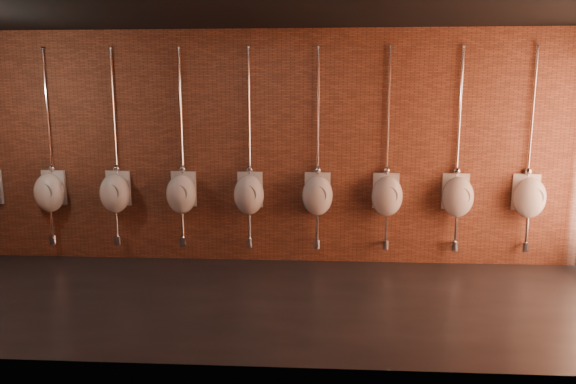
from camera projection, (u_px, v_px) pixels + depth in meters
The scene contains 10 objects.
ground at pixel (258, 300), 5.88m from camera, with size 8.50×8.50×0.00m, color black.
room_shell at pixel (256, 123), 5.53m from camera, with size 8.54×3.04×3.22m.
urinal_1 at pixel (50, 192), 7.21m from camera, with size 0.45×0.40×2.72m.
urinal_2 at pixel (115, 193), 7.16m from camera, with size 0.45×0.40×2.72m.
urinal_3 at pixel (182, 193), 7.10m from camera, with size 0.45×0.40×2.72m.
urinal_4 at pixel (249, 194), 7.05m from camera, with size 0.45×0.40×2.72m.
urinal_5 at pixel (317, 195), 7.00m from camera, with size 0.45×0.40×2.72m.
urinal_6 at pixel (387, 195), 6.94m from camera, with size 0.45×0.40×2.72m.
urinal_7 at pixel (458, 196), 6.89m from camera, with size 0.45×0.40×2.72m.
urinal_8 at pixel (529, 197), 6.84m from camera, with size 0.45×0.40×2.72m.
Camera 1 is at (0.67, -5.55, 2.24)m, focal length 32.00 mm.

